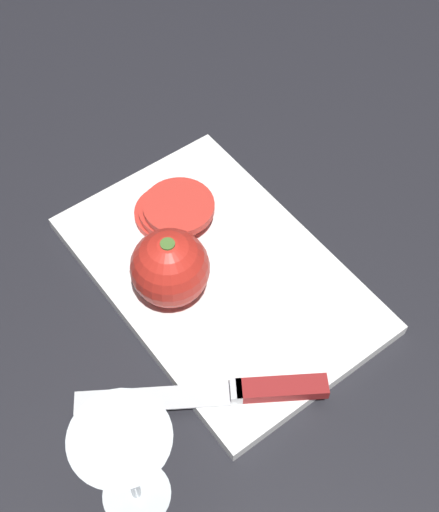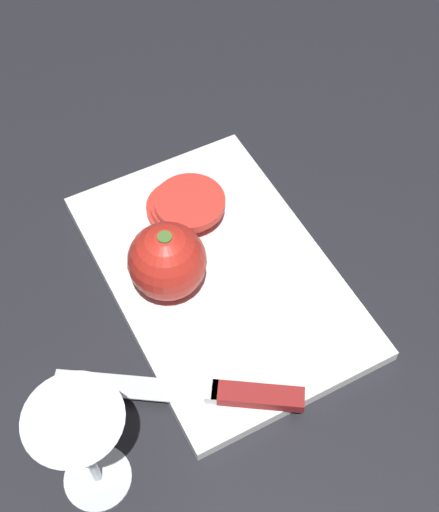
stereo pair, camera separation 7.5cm
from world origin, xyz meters
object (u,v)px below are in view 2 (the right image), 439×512
knife (228,394)px  whole_tomato (167,261)px  wine_glass (81,439)px  tomato_slice_stack_near (185,205)px

knife → whole_tomato: bearing=-59.1°
whole_tomato → knife: (-0.15, 0.01, -0.04)m
wine_glass → whole_tomato: wine_glass is taller
whole_tomato → wine_glass: bearing=136.4°
whole_tomato → knife: bearing=177.7°
whole_tomato → knife: 0.16m
wine_glass → knife: (0.01, -0.15, -0.08)m
knife → tomato_slice_stack_near: 0.25m
knife → tomato_slice_stack_near: bearing=-72.9°
wine_glass → tomato_slice_stack_near: bearing=-41.3°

